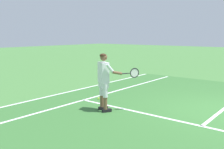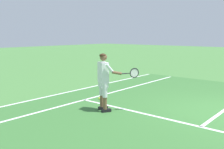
# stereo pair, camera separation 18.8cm
# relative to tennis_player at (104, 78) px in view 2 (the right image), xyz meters

# --- Properties ---
(ground_plane) EXTENTS (80.00, 80.00, 0.00)m
(ground_plane) POSITION_rel_tennis_player_xyz_m (2.73, 2.18, -0.99)
(ground_plane) COLOR #477F3D
(court_inner_surface) EXTENTS (10.98, 11.09, 0.00)m
(court_inner_surface) POSITION_rel_tennis_player_xyz_m (2.73, 1.57, -0.99)
(court_inner_surface) COLOR #387033
(court_inner_surface) RESTS_ON ground
(line_service) EXTENTS (8.23, 0.10, 0.01)m
(line_service) POSITION_rel_tennis_player_xyz_m (2.73, 0.52, -0.99)
(line_service) COLOR white
(line_service) RESTS_ON ground
(line_singles_left) EXTENTS (0.10, 10.69, 0.01)m
(line_singles_left) POSITION_rel_tennis_player_xyz_m (-1.39, 1.57, -0.99)
(line_singles_left) COLOR white
(line_singles_left) RESTS_ON ground
(line_doubles_left) EXTENTS (0.10, 10.69, 0.01)m
(line_doubles_left) POSITION_rel_tennis_player_xyz_m (-2.76, 1.57, -0.99)
(line_doubles_left) COLOR white
(line_doubles_left) RESTS_ON ground
(tennis_player) EXTENTS (1.02, 0.93, 1.71)m
(tennis_player) POSITION_rel_tennis_player_xyz_m (0.00, 0.00, 0.00)
(tennis_player) COLOR black
(tennis_player) RESTS_ON ground
(tennis_ball_near_feet) EXTENTS (0.07, 0.07, 0.07)m
(tennis_ball_near_feet) POSITION_rel_tennis_player_xyz_m (-1.05, 0.91, -0.96)
(tennis_ball_near_feet) COLOR #CCE02D
(tennis_ball_near_feet) RESTS_ON ground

